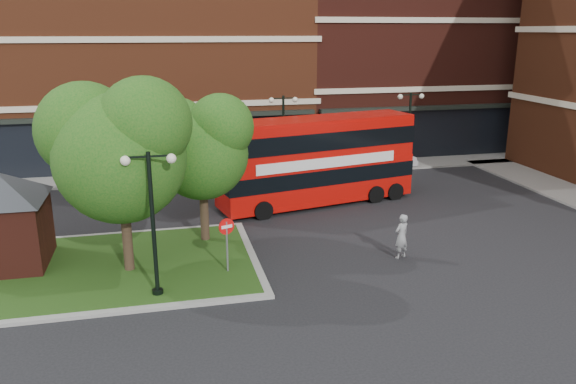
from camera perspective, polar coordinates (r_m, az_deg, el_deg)
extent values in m
plane|color=black|center=(20.15, 2.98, -9.31)|extent=(120.00, 120.00, 0.00)
cube|color=slate|center=(35.41, -4.33, 2.04)|extent=(44.00, 3.00, 0.12)
cube|color=brown|center=(41.61, -17.45, 13.14)|extent=(26.00, 12.00, 14.00)
cube|color=#471911|center=(45.66, 12.15, 14.96)|extent=(18.00, 12.00, 16.00)
cube|color=gray|center=(22.39, -19.56, -7.41)|extent=(12.60, 7.60, 0.12)
cube|color=#19380F|center=(22.39, -19.57, -7.38)|extent=(12.00, 7.00, 0.15)
cube|color=#471911|center=(23.42, -26.92, -3.72)|extent=(3.00, 3.00, 2.50)
cylinder|color=#2D2116|center=(21.11, -16.14, -3.00)|extent=(0.36, 0.36, 3.92)
sphere|color=#144E13|center=(20.48, -16.66, 3.30)|extent=(4.60, 4.60, 4.60)
sphere|color=#144E13|center=(21.10, -19.88, 5.90)|extent=(3.45, 3.45, 3.45)
sphere|color=#144E13|center=(19.76, -14.35, 6.76)|extent=(3.22, 3.22, 3.22)
cylinder|color=#2D2116|center=(23.57, -8.54, -1.11)|extent=(0.36, 0.36, 3.47)
sphere|color=#144E13|center=(23.04, -8.76, 3.90)|extent=(3.80, 3.80, 3.80)
sphere|color=#144E13|center=(23.40, -11.28, 5.98)|extent=(2.85, 2.85, 2.85)
sphere|color=#144E13|center=(22.52, -6.86, 6.59)|extent=(2.66, 2.66, 2.66)
cylinder|color=black|center=(18.72, -13.53, -3.51)|extent=(0.14, 0.14, 5.00)
cylinder|color=black|center=(19.62, -13.08, -9.99)|extent=(0.36, 0.36, 0.30)
cube|color=black|center=(18.08, -14.01, 3.52)|extent=(1.40, 0.06, 0.06)
sphere|color=#F2EACC|center=(18.13, -16.20, 3.07)|extent=(0.32, 0.32, 0.32)
sphere|color=#F2EACC|center=(18.10, -11.78, 3.35)|extent=(0.32, 0.32, 0.32)
cylinder|color=black|center=(33.32, -0.47, 5.49)|extent=(0.14, 0.14, 5.00)
cylinder|color=black|center=(33.84, -0.46, 1.58)|extent=(0.36, 0.36, 0.30)
cube|color=black|center=(32.97, -0.48, 9.51)|extent=(1.40, 0.06, 0.06)
sphere|color=#F2EACC|center=(32.84, -1.69, 9.30)|extent=(0.32, 0.32, 0.32)
sphere|color=#F2EACC|center=(33.14, 0.72, 9.37)|extent=(0.32, 0.32, 0.32)
cylinder|color=black|center=(35.89, 12.16, 5.90)|extent=(0.14, 0.14, 5.00)
cylinder|color=black|center=(36.36, 11.95, 2.25)|extent=(0.36, 0.36, 0.30)
cube|color=black|center=(35.56, 12.39, 9.62)|extent=(1.40, 0.06, 0.06)
sphere|color=#F2EACC|center=(35.28, 11.34, 9.47)|extent=(0.32, 0.32, 0.32)
sphere|color=#F2EACC|center=(35.87, 13.41, 9.46)|extent=(0.32, 0.32, 0.32)
cube|color=#B70B07|center=(28.77, 2.94, 1.50)|extent=(10.49, 4.47, 1.95)
cube|color=#B70B07|center=(28.34, 3.00, 5.33)|extent=(10.39, 4.43, 1.95)
cube|color=black|center=(28.32, 3.00, 5.52)|extent=(10.49, 4.47, 0.88)
cube|color=silver|center=(27.51, 4.15, 3.00)|extent=(7.50, 1.69, 0.51)
imported|color=gray|center=(22.43, 11.45, -4.43)|extent=(0.77, 0.65, 1.80)
imported|color=#A7AAAE|center=(33.00, -9.97, 1.78)|extent=(3.61, 1.51, 1.22)
imported|color=silver|center=(36.83, 9.97, 3.34)|extent=(4.10, 1.87, 1.30)
cylinder|color=slate|center=(20.55, -6.21, -5.72)|extent=(0.08, 0.08, 2.07)
cylinder|color=red|center=(20.26, -6.28, -3.50)|extent=(0.58, 0.25, 0.60)
cube|color=white|center=(20.26, -6.28, -3.50)|extent=(0.41, 0.18, 0.11)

